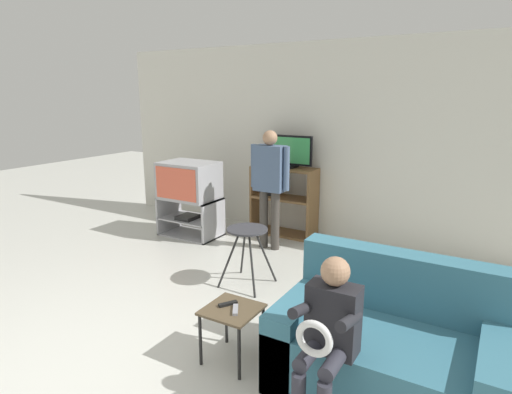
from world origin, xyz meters
TOP-DOWN VIEW (x-y plane):
  - ground_plane at (0.00, 0.00)m, footprint 18.00×18.00m
  - wall_back at (0.00, 3.85)m, footprint 6.40×0.06m
  - tv_stand at (-1.43, 2.89)m, footprint 0.82×0.51m
  - television_main at (-1.42, 2.88)m, footprint 0.75×0.56m
  - media_shelf at (-0.34, 3.59)m, footprint 0.90×0.37m
  - television_flat at (-0.29, 3.61)m, footprint 0.70×0.20m
  - folding_stool at (0.09, 1.93)m, footprint 0.46×0.46m
  - snack_table at (0.67, 0.77)m, footprint 0.38×0.38m
  - remote_control_black at (0.62, 0.80)m, footprint 0.11×0.14m
  - remote_control_white at (0.72, 0.75)m, footprint 0.11×0.14m
  - couch at (1.75, 1.03)m, footprint 1.44×0.87m
  - person_standing_adult at (-0.24, 3.00)m, footprint 0.53×0.20m
  - person_seated_child at (1.49, 0.53)m, footprint 0.33×0.43m

SIDE VIEW (x-z plane):
  - ground_plane at x=0.00m, z-range 0.00..0.00m
  - tv_stand at x=-1.43m, z-range 0.00..0.53m
  - couch at x=1.75m, z-range -0.14..0.73m
  - snack_table at x=0.67m, z-range 0.15..0.56m
  - remote_control_black at x=0.62m, z-range 0.42..0.44m
  - remote_control_white at x=0.72m, z-range 0.42..0.44m
  - media_shelf at x=-0.34m, z-range 0.01..0.97m
  - folding_stool at x=0.09m, z-range 0.21..0.83m
  - person_seated_child at x=1.49m, z-range 0.10..1.13m
  - television_main at x=-1.42m, z-range 0.54..1.04m
  - person_standing_adult at x=-0.24m, z-range 0.15..1.66m
  - television_flat at x=-0.29m, z-range 0.94..1.38m
  - wall_back at x=0.00m, z-range 0.00..2.60m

